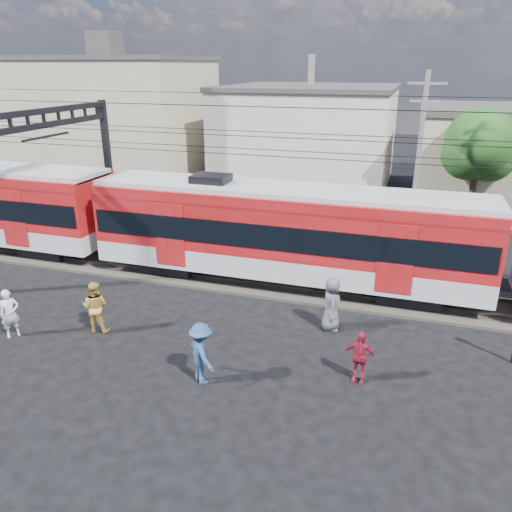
% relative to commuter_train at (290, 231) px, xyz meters
% --- Properties ---
extents(ground, '(120.00, 120.00, 0.00)m').
position_rel_commuter_train_xyz_m(ground, '(-1.31, -8.00, -2.40)').
color(ground, black).
rests_on(ground, ground).
extents(track_bed, '(70.00, 3.40, 0.12)m').
position_rel_commuter_train_xyz_m(track_bed, '(-1.31, 0.00, -2.34)').
color(track_bed, '#2D2823').
rests_on(track_bed, ground).
extents(rail_near, '(70.00, 0.12, 0.12)m').
position_rel_commuter_train_xyz_m(rail_near, '(-1.31, -0.75, -2.22)').
color(rail_near, '#59544C').
rests_on(rail_near, track_bed).
extents(rail_far, '(70.00, 0.12, 0.12)m').
position_rel_commuter_train_xyz_m(rail_far, '(-1.31, 0.75, -2.22)').
color(rail_far, '#59544C').
rests_on(rail_far, track_bed).
extents(commuter_train, '(50.30, 3.08, 4.17)m').
position_rel_commuter_train_xyz_m(commuter_train, '(0.00, 0.00, 0.00)').
color(commuter_train, black).
rests_on(commuter_train, ground).
extents(catenary, '(70.00, 9.30, 7.52)m').
position_rel_commuter_train_xyz_m(catenary, '(-9.96, -0.00, 2.73)').
color(catenary, black).
rests_on(catenary, ground).
extents(building_west, '(14.28, 10.20, 9.30)m').
position_rel_commuter_train_xyz_m(building_west, '(-18.31, 16.00, 2.25)').
color(building_west, tan).
rests_on(building_west, ground).
extents(building_midwest, '(12.24, 12.24, 7.30)m').
position_rel_commuter_train_xyz_m(building_midwest, '(-3.31, 19.00, 1.25)').
color(building_midwest, beige).
rests_on(building_midwest, ground).
extents(utility_pole_mid, '(1.80, 0.24, 8.50)m').
position_rel_commuter_train_xyz_m(utility_pole_mid, '(4.69, 7.00, 2.13)').
color(utility_pole_mid, slate).
rests_on(utility_pole_mid, ground).
extents(tree_near, '(3.82, 3.64, 6.72)m').
position_rel_commuter_train_xyz_m(tree_near, '(7.87, 10.09, 2.26)').
color(tree_near, '#382619').
rests_on(tree_near, ground).
extents(pedestrian_a, '(0.71, 0.74, 1.70)m').
position_rel_commuter_train_xyz_m(pedestrian_a, '(-7.96, -7.02, -1.55)').
color(pedestrian_a, silver).
rests_on(pedestrian_a, ground).
extents(pedestrian_b, '(1.00, 0.84, 1.85)m').
position_rel_commuter_train_xyz_m(pedestrian_b, '(-5.41, -5.84, -1.48)').
color(pedestrian_b, gold).
rests_on(pedestrian_b, ground).
extents(pedestrian_c, '(1.40, 1.33, 1.90)m').
position_rel_commuter_train_xyz_m(pedestrian_c, '(-0.72, -7.49, -1.45)').
color(pedestrian_c, navy).
rests_on(pedestrian_c, ground).
extents(pedestrian_d, '(0.99, 0.47, 1.65)m').
position_rel_commuter_train_xyz_m(pedestrian_d, '(3.62, -6.09, -1.58)').
color(pedestrian_d, maroon).
rests_on(pedestrian_d, ground).
extents(pedestrian_e, '(0.81, 1.07, 1.95)m').
position_rel_commuter_train_xyz_m(pedestrian_e, '(2.33, -3.24, -1.43)').
color(pedestrian_e, '#505155').
rests_on(pedestrian_e, ground).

